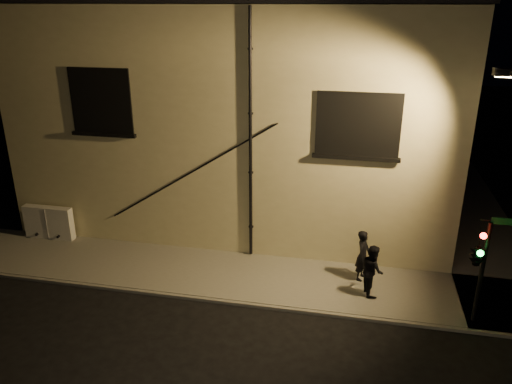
% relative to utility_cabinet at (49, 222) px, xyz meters
% --- Properties ---
extents(ground, '(90.00, 90.00, 0.00)m').
position_rel_utility_cabinet_xyz_m(ground, '(9.56, -2.70, -0.75)').
color(ground, black).
extents(sidewalk, '(21.00, 16.00, 0.12)m').
position_rel_utility_cabinet_xyz_m(sidewalk, '(10.79, 1.69, -0.69)').
color(sidewalk, slate).
rests_on(sidewalk, ground).
extents(building, '(16.20, 12.23, 8.80)m').
position_rel_utility_cabinet_xyz_m(building, '(6.56, 6.29, 3.66)').
color(building, beige).
rests_on(building, ground).
extents(utility_cabinet, '(1.91, 0.32, 1.26)m').
position_rel_utility_cabinet_xyz_m(utility_cabinet, '(0.00, 0.00, 0.00)').
color(utility_cabinet, silver).
rests_on(utility_cabinet, sidewalk).
extents(pedestrian_a, '(0.59, 0.72, 1.69)m').
position_rel_utility_cabinet_xyz_m(pedestrian_a, '(11.62, -0.64, 0.22)').
color(pedestrian_a, black).
rests_on(pedestrian_a, sidewalk).
extents(pedestrian_b, '(0.81, 0.93, 1.62)m').
position_rel_utility_cabinet_xyz_m(pedestrian_b, '(11.91, -1.45, 0.18)').
color(pedestrian_b, black).
rests_on(pedestrian_b, sidewalk).
extents(traffic_signal, '(1.31, 1.88, 3.19)m').
position_rel_utility_cabinet_xyz_m(traffic_signal, '(14.56, -2.41, 1.51)').
color(traffic_signal, black).
rests_on(traffic_signal, sidewalk).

